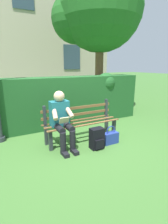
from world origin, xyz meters
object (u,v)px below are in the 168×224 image
Objects in this scene: handbag at (110,138)px; tree at (96,11)px; backpack at (97,139)px; person_seated at (62,119)px; park_bench at (81,122)px.

tree is at bearing -114.93° from handbag.
backpack is 1.07× the size of handbag.
tree is 4.48m from handbag.
person_seated is 0.24× the size of tree.
handbag is at bearing 132.12° from park_bench.
tree is (-1.74, -2.23, 3.01)m from park_bench.
person_seated is (0.52, 0.16, 0.20)m from park_bench.
park_bench is 1.48× the size of person_seated.
park_bench is 0.58m from person_seated.
handbag is at bearing 160.24° from person_seated.
park_bench is at bearing -162.39° from person_seated.
tree is (-2.26, -2.40, 2.81)m from person_seated.
tree is 11.25× the size of backpack.
tree is at bearing -133.32° from person_seated.
handbag is (1.28, 2.75, -3.29)m from tree.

